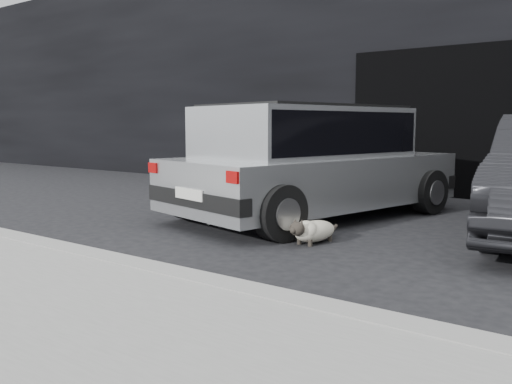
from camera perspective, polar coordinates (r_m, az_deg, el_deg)
The scene contains 8 objects.
ground at distance 6.79m, azimuth 2.96°, elevation -3.63°, with size 80.00×80.00×0.00m, color black.
building_facade at distance 11.93m, azimuth 23.89°, elevation 12.45°, with size 34.00×4.00×5.00m, color black.
garage_opening at distance 9.92m, azimuth 20.97°, elevation 6.85°, with size 4.00×0.10×2.60m, color black.
curb at distance 4.17m, azimuth -5.45°, elevation -9.68°, with size 18.00×0.25×0.12m, color gray.
sidewalk at distance 3.42m, azimuth -19.39°, elevation -13.95°, with size 18.00×2.20×0.11m, color gray.
silver_hatchback at distance 7.38m, azimuth 5.69°, elevation 3.70°, with size 2.77×4.43×1.52m.
cat_siamese at distance 5.82m, azimuth 5.89°, elevation -4.10°, with size 0.36×0.87×0.30m.
cat_white at distance 6.84m, azimuth -3.45°, elevation -2.14°, with size 0.70×0.36×0.34m.
Camera 1 is at (3.68, -5.56, 1.26)m, focal length 38.00 mm.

